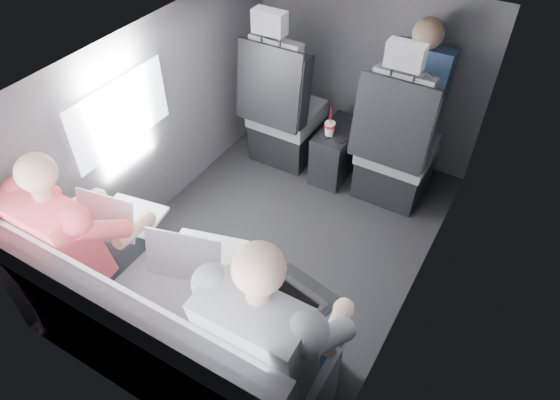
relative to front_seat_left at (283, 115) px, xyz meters
The scene contains 19 objects.
floor 1.03m from the front_seat_left, 61.81° to the right, with size 2.60×2.60×0.00m, color black.
ceiling 1.34m from the front_seat_left, 61.81° to the right, with size 2.60×2.60×0.00m, color #B2B2AD.
panel_left 0.99m from the front_seat_left, 118.19° to the right, with size 0.02×2.60×1.35m, color #56565B.
panel_right 1.61m from the front_seat_left, 31.88° to the right, with size 0.02×2.60×1.35m, color #56565B.
panel_front 0.70m from the front_seat_left, 45.65° to the left, with size 1.80×0.02×1.35m, color #56565B.
panel_back 2.20m from the front_seat_left, 78.12° to the right, with size 1.80×0.02×1.35m, color #56565B.
side_window 1.32m from the front_seat_left, 110.67° to the right, with size 0.02×0.75×0.42m, color white.
seatbelt 1.00m from the front_seat_left, 10.68° to the right, with size 0.05×0.01×0.65m, color black.
front_seat_left is the anchor object (origin of this frame).
front_seat_right 0.90m from the front_seat_left, ahead, with size 0.52×0.58×1.26m.
center_console 0.49m from the front_seat_left, ahead, with size 0.24×0.48×0.41m.
rear_bench 1.96m from the front_seat_left, 76.69° to the right, with size 1.60×0.57×0.92m.
soda_cup 0.43m from the front_seat_left, ahead, with size 0.08×0.08×0.24m.
laptop_white 1.61m from the front_seat_left, 92.57° to the right, with size 0.37×0.37×0.25m.
laptop_silver 1.69m from the front_seat_left, 74.34° to the right, with size 0.43×0.42×0.26m.
laptop_black 1.88m from the front_seat_left, 58.26° to the right, with size 0.36×0.35×0.23m.
passenger_rear_left 1.82m from the front_seat_left, 93.68° to the right, with size 0.50×0.62×1.23m.
passenger_rear_right 2.09m from the front_seat_left, 60.78° to the right, with size 0.54×0.66×1.29m.
passenger_front_right 1.00m from the front_seat_left, 16.05° to the left, with size 0.40×0.40×0.82m.
Camera 1 is at (1.17, -1.96, 2.49)m, focal length 32.00 mm.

